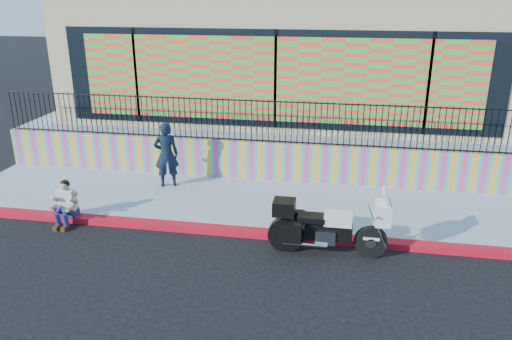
# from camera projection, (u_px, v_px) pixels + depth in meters

# --- Properties ---
(ground) EXTENTS (90.00, 90.00, 0.00)m
(ground) POSITION_uv_depth(u_px,v_px,m) (249.00, 235.00, 11.38)
(ground) COLOR black
(ground) RESTS_ON ground
(red_curb) EXTENTS (16.00, 0.30, 0.15)m
(red_curb) POSITION_uv_depth(u_px,v_px,m) (249.00, 232.00, 11.35)
(red_curb) COLOR #B70D2A
(red_curb) RESTS_ON ground
(sidewalk) EXTENTS (16.00, 3.00, 0.15)m
(sidewalk) POSITION_uv_depth(u_px,v_px,m) (261.00, 203.00, 12.88)
(sidewalk) COLOR #8E96AA
(sidewalk) RESTS_ON ground
(mural_wall) EXTENTS (16.00, 0.20, 1.10)m
(mural_wall) POSITION_uv_depth(u_px,v_px,m) (270.00, 161.00, 14.14)
(mural_wall) COLOR #D93984
(mural_wall) RESTS_ON sidewalk
(metal_fence) EXTENTS (15.80, 0.04, 1.20)m
(metal_fence) POSITION_uv_depth(u_px,v_px,m) (271.00, 121.00, 13.75)
(metal_fence) COLOR black
(metal_fence) RESTS_ON mural_wall
(elevated_platform) EXTENTS (16.00, 10.00, 1.25)m
(elevated_platform) POSITION_uv_depth(u_px,v_px,m) (290.00, 120.00, 18.89)
(elevated_platform) COLOR #8E96AA
(elevated_platform) RESTS_ON ground
(storefront_building) EXTENTS (14.00, 8.06, 4.00)m
(storefront_building) POSITION_uv_depth(u_px,v_px,m) (291.00, 50.00, 17.79)
(storefront_building) COLOR tan
(storefront_building) RESTS_ON elevated_platform
(police_motorcycle) EXTENTS (2.46, 0.81, 1.53)m
(police_motorcycle) POSITION_uv_depth(u_px,v_px,m) (326.00, 225.00, 10.42)
(police_motorcycle) COLOR black
(police_motorcycle) RESTS_ON ground
(police_officer) EXTENTS (0.77, 0.64, 1.81)m
(police_officer) POSITION_uv_depth(u_px,v_px,m) (166.00, 155.00, 13.55)
(police_officer) COLOR black
(police_officer) RESTS_ON sidewalk
(seated_man) EXTENTS (0.54, 0.71, 1.06)m
(seated_man) POSITION_uv_depth(u_px,v_px,m) (65.00, 207.00, 11.74)
(seated_man) COLOR navy
(seated_man) RESTS_ON ground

